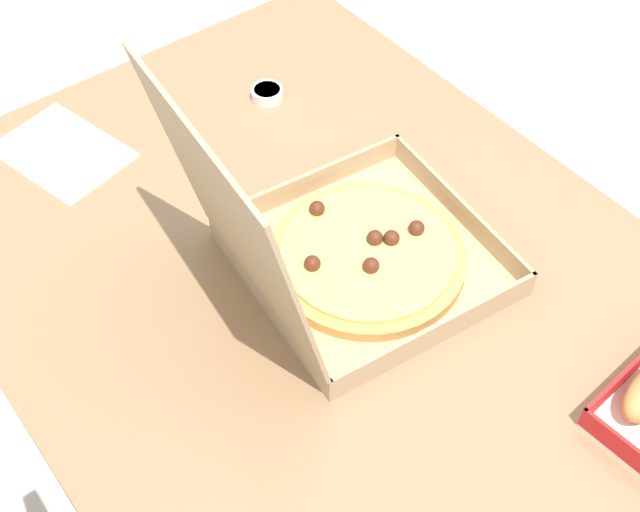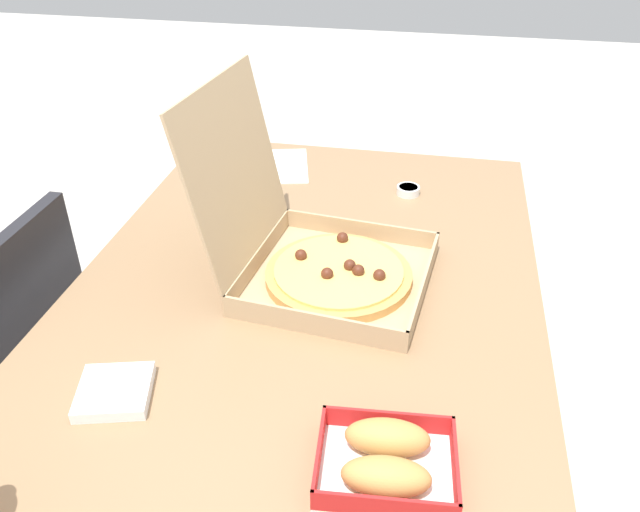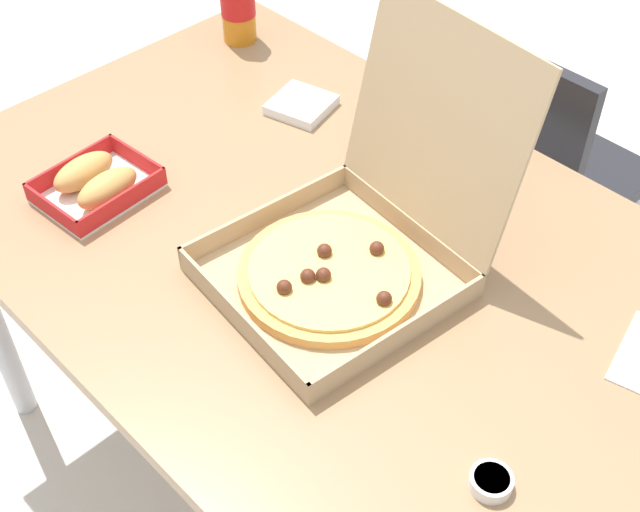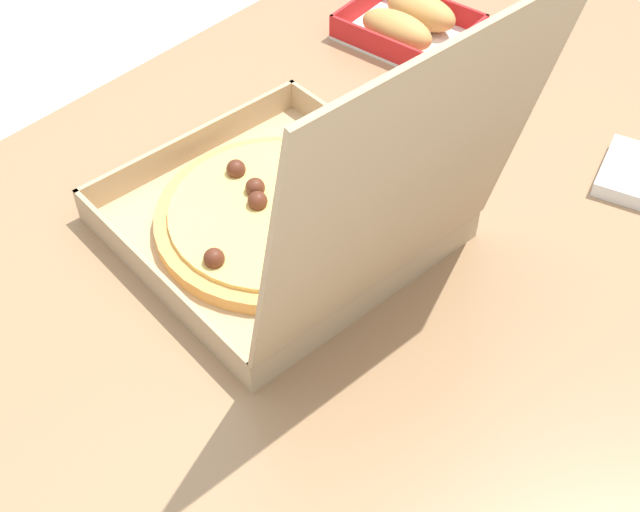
{
  "view_description": "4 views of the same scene",
  "coord_description": "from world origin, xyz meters",
  "px_view_note": "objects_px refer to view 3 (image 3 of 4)",
  "views": [
    {
      "loc": [
        -0.52,
        0.48,
        1.68
      ],
      "look_at": [
        0.08,
        0.02,
        0.8
      ],
      "focal_mm": 47.71,
      "sensor_mm": 36.0,
      "label": 1
    },
    {
      "loc": [
        -0.95,
        -0.22,
        1.46
      ],
      "look_at": [
        0.07,
        -0.02,
        0.79
      ],
      "focal_mm": 36.2,
      "sensor_mm": 36.0,
      "label": 2
    },
    {
      "loc": [
        0.72,
        -0.72,
        1.7
      ],
      "look_at": [
        0.03,
        -0.05,
        0.75
      ],
      "focal_mm": 47.87,
      "sensor_mm": 36.0,
      "label": 3
    },
    {
      "loc": [
        0.56,
        0.46,
        1.44
      ],
      "look_at": [
        0.08,
        0.02,
        0.75
      ],
      "focal_mm": 47.1,
      "sensor_mm": 36.0,
      "label": 4
    }
  ],
  "objects_px": {
    "pizza_box_open": "(349,247)",
    "bread_side_box": "(96,182)",
    "napkin_pile": "(301,105)",
    "chair": "(529,169)",
    "dipping_sauce_cup": "(491,481)"
  },
  "relations": [
    {
      "from": "chair",
      "to": "dipping_sauce_cup",
      "type": "xyz_separation_m",
      "value": [
        0.5,
        -0.85,
        0.26
      ]
    },
    {
      "from": "bread_side_box",
      "to": "napkin_pile",
      "type": "relative_size",
      "value": 1.83
    },
    {
      "from": "pizza_box_open",
      "to": "dipping_sauce_cup",
      "type": "height_order",
      "value": "pizza_box_open"
    },
    {
      "from": "bread_side_box",
      "to": "napkin_pile",
      "type": "xyz_separation_m",
      "value": [
        0.06,
        0.43,
        -0.02
      ]
    },
    {
      "from": "pizza_box_open",
      "to": "bread_side_box",
      "type": "xyz_separation_m",
      "value": [
        -0.44,
        -0.18,
        -0.03
      ]
    },
    {
      "from": "bread_side_box",
      "to": "dipping_sauce_cup",
      "type": "distance_m",
      "value": 0.83
    },
    {
      "from": "chair",
      "to": "pizza_box_open",
      "type": "bearing_deg",
      "value": -81.28
    },
    {
      "from": "chair",
      "to": "pizza_box_open",
      "type": "distance_m",
      "value": 0.78
    },
    {
      "from": "pizza_box_open",
      "to": "bread_side_box",
      "type": "relative_size",
      "value": 2.23
    },
    {
      "from": "pizza_box_open",
      "to": "chair",
      "type": "bearing_deg",
      "value": 98.72
    },
    {
      "from": "dipping_sauce_cup",
      "to": "napkin_pile",
      "type": "bearing_deg",
      "value": 152.74
    },
    {
      "from": "napkin_pile",
      "to": "dipping_sauce_cup",
      "type": "height_order",
      "value": "same"
    },
    {
      "from": "pizza_box_open",
      "to": "bread_side_box",
      "type": "bearing_deg",
      "value": -157.99
    },
    {
      "from": "dipping_sauce_cup",
      "to": "bread_side_box",
      "type": "bearing_deg",
      "value": -177.71
    },
    {
      "from": "chair",
      "to": "napkin_pile",
      "type": "xyz_separation_m",
      "value": [
        -0.27,
        -0.46,
        0.26
      ]
    }
  ]
}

